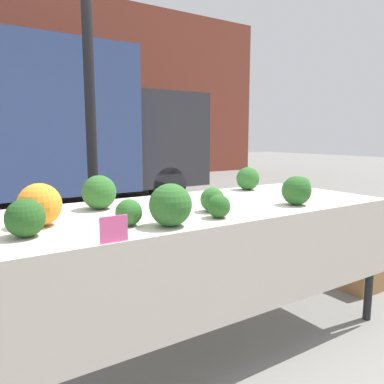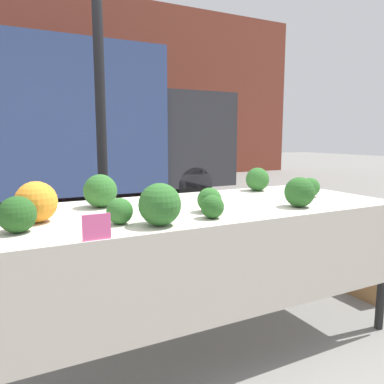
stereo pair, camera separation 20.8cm
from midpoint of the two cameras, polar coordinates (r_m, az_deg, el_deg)
name	(u,v)px [view 2 (the right image)]	position (r m, az deg, el deg)	size (l,w,h in m)	color
ground_plane	(192,340)	(2.38, 2.69, -21.72)	(40.00, 40.00, 0.00)	gray
building_facade	(36,86)	(10.84, -22.19, 14.74)	(16.00, 0.60, 4.99)	brown
tent_pole	(101,115)	(2.66, -11.54, 11.36)	(0.07, 0.07, 2.67)	black
parked_truck	(64,125)	(6.84, -18.10, 9.64)	(5.35, 2.24, 2.63)	#384C84
market_table	(198,224)	(2.05, 3.76, -4.87)	(2.34, 0.93, 0.81)	beige
orange_cauliflower	(36,202)	(1.78, -19.65, -1.47)	(0.19, 0.19, 0.19)	orange
broccoli_head_0	(17,214)	(1.62, -21.84, -3.24)	(0.15, 0.15, 0.15)	#23511E
broccoli_head_1	(300,192)	(2.17, 18.75, -0.03)	(0.17, 0.17, 0.17)	#285B23
broccoli_head_2	(310,187)	(2.55, 19.81, 0.67)	(0.12, 0.12, 0.12)	#2D6628
broccoli_head_3	(257,179)	(2.73, 12.11, 1.90)	(0.17, 0.17, 0.17)	#2D6628
broccoli_head_4	(100,191)	(2.08, -11.06, 0.15)	(0.18, 0.18, 0.18)	#2D6628
broccoli_head_5	(212,207)	(1.78, 6.47, -2.28)	(0.11, 0.11, 0.11)	#285B23
broccoli_head_6	(209,200)	(1.93, 5.77, -1.23)	(0.13, 0.13, 0.13)	#2D6628
broccoli_head_7	(160,204)	(1.62, -1.28, -1.94)	(0.19, 0.19, 0.19)	#2D6628
broccoli_head_8	(120,211)	(1.67, -7.48, -2.94)	(0.12, 0.12, 0.12)	#2D6628
price_sign	(97,227)	(1.43, -10.32, -5.32)	(0.11, 0.01, 0.10)	#F45B9E
produce_crate	(382,275)	(3.30, 28.65, -11.13)	(0.45, 0.30, 0.29)	#9E7042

